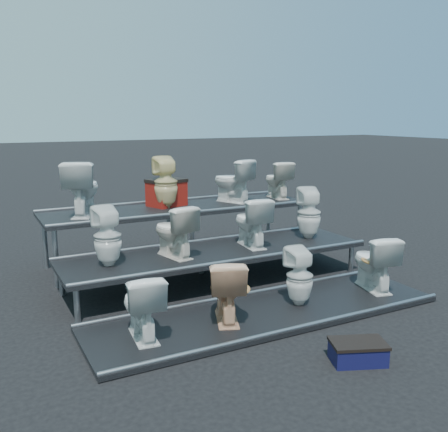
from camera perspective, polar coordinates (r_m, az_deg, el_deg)
name	(u,v)px	position (r m, az deg, el deg)	size (l,w,h in m)	color
ground	(217,283)	(6.96, -0.86, -7.63)	(80.00, 80.00, 0.00)	black
tier_front	(267,313)	(5.89, 4.95, -10.99)	(4.20, 1.20, 0.06)	black
tier_mid	(216,267)	(6.89, -0.87, -5.83)	(4.20, 1.20, 0.46)	black
tier_back	(180,233)	(7.98, -5.08, -1.97)	(4.20, 1.20, 0.86)	black
toilet_0	(142,305)	(5.15, -9.37, -10.01)	(0.38, 0.67, 0.68)	silver
toilet_1	(226,289)	(5.50, 0.24, -8.34)	(0.39, 0.69, 0.70)	#E3AA82
toilet_2	(300,276)	(6.00, 8.63, -6.82)	(0.31, 0.32, 0.70)	silver
toilet_3	(374,262)	(6.72, 16.72, -5.05)	(0.40, 0.71, 0.72)	silver
toilet_4	(108,236)	(6.23, -13.17, -2.27)	(0.33, 0.34, 0.74)	silver
toilet_5	(174,231)	(6.49, -5.77, -1.71)	(0.38, 0.67, 0.69)	silver
toilet_6	(251,222)	(6.99, 3.11, -0.66)	(0.39, 0.69, 0.70)	silver
toilet_7	(309,213)	(7.54, 9.70, 0.34)	(0.34, 0.35, 0.77)	silver
toilet_8	(82,188)	(7.40, -15.89, 3.08)	(0.44, 0.77, 0.79)	silver
toilet_9	(166,182)	(7.75, -6.67, 3.84)	(0.36, 0.37, 0.80)	beige
toilet_10	(232,181)	(8.24, 0.95, 4.05)	(0.40, 0.70, 0.71)	silver
toilet_11	(277,180)	(8.70, 6.12, 4.15)	(0.36, 0.63, 0.64)	silver
red_crate	(167,194)	(7.96, -6.58, 2.52)	(0.52, 0.42, 0.38)	maroon
step_stool	(358,353)	(4.99, 15.05, -14.93)	(0.49, 0.29, 0.18)	#0E0E34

